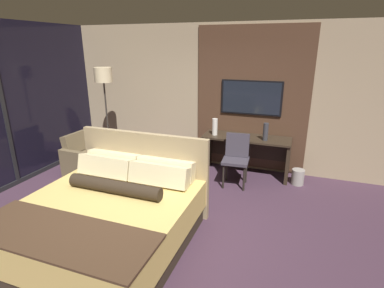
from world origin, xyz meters
TOP-DOWN VIEW (x-y plane):
  - ground_plane at (0.00, 0.00)m, footprint 16.00×16.00m
  - wall_back_tv_panel at (0.10, 2.59)m, footprint 7.20×0.09m
  - wall_left_window at (-3.00, 0.40)m, footprint 0.06×6.00m
  - bed at (-0.41, -0.47)m, footprint 2.00×2.12m
  - desk at (0.80, 2.28)m, footprint 1.63×0.57m
  - tv at (0.80, 2.52)m, footprint 1.15×0.04m
  - desk_chair at (0.72, 1.76)m, footprint 0.48×0.48m
  - armchair_by_window at (-2.03, 1.25)m, footprint 0.84×0.85m
  - floor_lamp at (-1.96, 1.79)m, footprint 0.34×0.34m
  - vase_tall at (0.19, 2.18)m, footprint 0.10×0.10m
  - vase_short at (1.15, 2.16)m, footprint 0.09×0.09m
  - waste_bin at (1.78, 2.11)m, footprint 0.22×0.22m

SIDE VIEW (x-z plane):
  - ground_plane at x=0.00m, z-range 0.00..0.00m
  - waste_bin at x=1.78m, z-range 0.00..0.28m
  - armchair_by_window at x=-2.03m, z-range -0.13..0.67m
  - bed at x=-0.41m, z-range -0.23..0.96m
  - desk at x=0.80m, z-range 0.13..0.88m
  - desk_chair at x=0.72m, z-range 0.10..1.01m
  - vase_short at x=1.15m, z-range 0.75..1.07m
  - vase_tall at x=0.19m, z-range 0.75..1.07m
  - wall_left_window at x=-3.00m, z-range -0.08..2.72m
  - wall_back_tv_panel at x=0.10m, z-range 0.00..2.80m
  - tv at x=0.80m, z-range 1.12..1.77m
  - floor_lamp at x=-1.96m, z-range 0.69..2.67m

